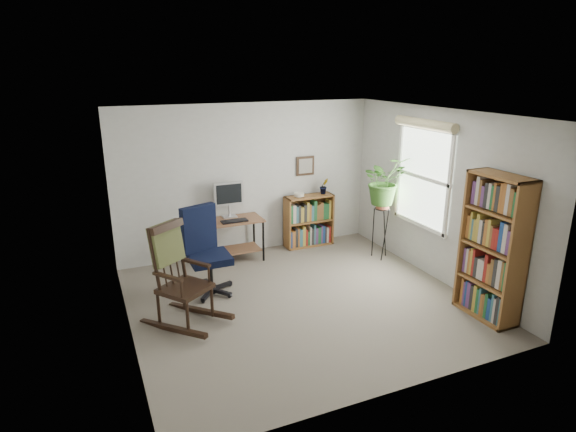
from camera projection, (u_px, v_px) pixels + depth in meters
name	position (u px, v px, depth m)	size (l,w,h in m)	color
floor	(300.00, 301.00, 6.25)	(4.20, 4.00, 0.00)	slate
ceiling	(302.00, 114.00, 5.54)	(4.20, 4.00, 0.00)	silver
wall_back	(248.00, 180.00, 7.64)	(4.20, 0.00, 2.40)	beige
wall_front	(399.00, 275.00, 4.14)	(4.20, 0.00, 2.40)	beige
wall_left	(122.00, 236.00, 5.09)	(0.00, 4.00, 2.40)	beige
wall_right	(438.00, 196.00, 6.69)	(0.00, 4.00, 2.40)	beige
window	(423.00, 178.00, 6.88)	(0.12, 1.20, 1.50)	white
desk	(233.00, 240.00, 7.50)	(0.93, 0.51, 0.67)	brown
monitor	(229.00, 200.00, 7.44)	(0.46, 0.16, 0.56)	#B7B7BB
keyboard	(234.00, 221.00, 7.29)	(0.40, 0.15, 0.03)	black
office_chair	(209.00, 251.00, 6.31)	(0.65, 0.65, 1.19)	black
rocking_chair	(184.00, 275.00, 5.55)	(0.64, 1.07, 1.24)	black
low_bookshelf	(309.00, 221.00, 8.09)	(0.83, 0.28, 0.87)	brown
tall_bookshelf	(493.00, 248.00, 5.64)	(0.33, 0.77, 1.76)	brown
plant_stand	(381.00, 229.00, 7.55)	(0.26, 0.26, 0.96)	black
spider_plant	(385.00, 157.00, 7.21)	(1.69, 1.88, 1.46)	#346423
potted_plant_small	(324.00, 191.00, 8.06)	(0.13, 0.24, 0.11)	#346423
framed_picture	(306.00, 166.00, 7.95)	(0.32, 0.04, 0.32)	black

